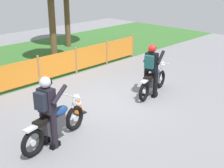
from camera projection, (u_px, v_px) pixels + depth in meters
ground at (112, 99)px, 9.73m from camera, size 24.00×24.00×0.02m
grass_verge at (16, 62)px, 13.59m from camera, size 24.00×6.30×0.01m
barrier_fence at (58, 65)px, 11.34m from camera, size 8.51×0.08×1.05m
motorcycle_lead at (153, 81)px, 9.98m from camera, size 1.94×0.71×0.93m
motorcycle_trailing at (55, 124)px, 7.17m from camera, size 2.04×0.67×0.97m
rider_lead at (151, 68)px, 9.63m from camera, size 0.75×0.64×1.69m
rider_trailing at (47, 108)px, 6.82m from camera, size 0.74×0.62×1.69m
traffic_cone at (79, 105)px, 8.68m from camera, size 0.32×0.32×0.53m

